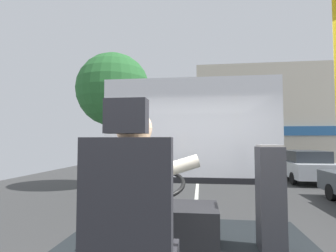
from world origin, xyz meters
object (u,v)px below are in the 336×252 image
at_px(bus_driver, 136,198).
at_px(steering_console, 163,223).
at_px(driver_seat, 130,237).
at_px(fare_box, 270,197).
at_px(parked_car_silver, 303,165).

distance_m(bus_driver, steering_console, 1.23).
xyz_separation_m(driver_seat, steering_console, (0.00, 1.25, -0.31)).
xyz_separation_m(fare_box, parked_car_silver, (3.98, 10.10, -0.57)).
bearing_deg(driver_seat, steering_console, 90.00).
relative_size(driver_seat, steering_console, 1.15).
relative_size(driver_seat, bus_driver, 1.55).
distance_m(fare_box, parked_car_silver, 10.87).
bearing_deg(steering_console, bus_driver, -90.00).
bearing_deg(steering_console, fare_box, 0.98).
bearing_deg(parked_car_silver, steering_console, -116.44).
bearing_deg(fare_box, bus_driver, -132.57).
distance_m(bus_driver, parked_car_silver, 12.34).
bearing_deg(driver_seat, fare_box, 50.35).
bearing_deg(parked_car_silver, driver_seat, -113.87).
xyz_separation_m(driver_seat, parked_car_silver, (5.03, 11.37, -0.59)).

